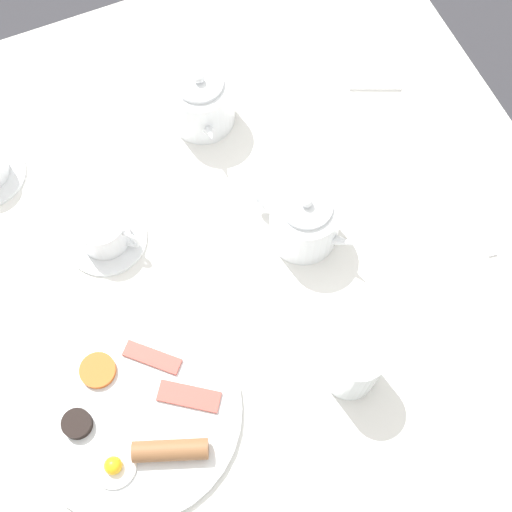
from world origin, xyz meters
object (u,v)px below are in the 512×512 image
object	(u,v)px
breakfast_plate	(135,414)
napkin_folded	(373,60)
teacup_with_saucer_left	(104,232)
knife_by_plate	(472,204)
teapot_near	(304,220)
teapot_far	(201,100)
water_glass_tall	(354,364)

from	to	relation	value
breakfast_plate	napkin_folded	bearing A→B (deg)	-144.38
teacup_with_saucer_left	knife_by_plate	world-z (taller)	teacup_with_saucer_left
teacup_with_saucer_left	teapot_near	bearing A→B (deg)	158.64
teapot_far	knife_by_plate	xyz separation A→B (m)	(-0.35, 0.34, -0.05)
water_glass_tall	napkin_folded	world-z (taller)	water_glass_tall
teapot_near	water_glass_tall	xyz separation A→B (m)	(0.03, 0.24, 0.01)
teacup_with_saucer_left	napkin_folded	distance (m)	0.59
water_glass_tall	teapot_far	bearing A→B (deg)	-86.41
teapot_far	water_glass_tall	xyz separation A→B (m)	(-0.03, 0.52, 0.01)
teapot_far	teacup_with_saucer_left	size ratio (longest dim) A/B	1.48
water_glass_tall	knife_by_plate	xyz separation A→B (m)	(-0.32, -0.18, -0.06)
teapot_far	water_glass_tall	size ratio (longest dim) A/B	1.69
teapot_far	napkin_folded	world-z (taller)	teapot_far
teapot_near	teacup_with_saucer_left	bearing A→B (deg)	-144.14
water_glass_tall	knife_by_plate	bearing A→B (deg)	-150.64
breakfast_plate	napkin_folded	distance (m)	0.76
water_glass_tall	knife_by_plate	distance (m)	0.37
napkin_folded	teacup_with_saucer_left	bearing A→B (deg)	15.05
breakfast_plate	teacup_with_saucer_left	distance (m)	0.30
water_glass_tall	knife_by_plate	world-z (taller)	water_glass_tall
breakfast_plate	teacup_with_saucer_left	xyz separation A→B (m)	(-0.05, -0.29, 0.02)
teapot_near	napkin_folded	size ratio (longest dim) A/B	1.11
teacup_with_saucer_left	water_glass_tall	world-z (taller)	water_glass_tall
water_glass_tall	napkin_folded	size ratio (longest dim) A/B	0.75
knife_by_plate	breakfast_plate	bearing A→B (deg)	9.86
teapot_near	knife_by_plate	world-z (taller)	teapot_near
teacup_with_saucer_left	knife_by_plate	distance (m)	0.61
teapot_near	napkin_folded	distance (m)	0.38
breakfast_plate	teapot_near	world-z (taller)	teapot_near
napkin_folded	knife_by_plate	bearing A→B (deg)	92.96
teapot_near	knife_by_plate	size ratio (longest dim) A/B	0.90
teapot_far	teacup_with_saucer_left	world-z (taller)	teapot_far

